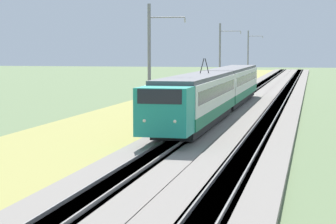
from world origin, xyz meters
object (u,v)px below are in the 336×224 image
object	(u,v)px
catenary_mast_mid	(150,66)
catenary_mast_far	(220,59)
catenary_mast_distant	(248,56)
passenger_train	(218,89)

from	to	relation	value
catenary_mast_mid	catenary_mast_far	world-z (taller)	catenary_mast_far
catenary_mast_far	catenary_mast_distant	size ratio (longest dim) A/B	0.99
passenger_train	catenary_mast_distant	xyz separation A→B (m)	(56.53, 2.99, 2.19)
catenary_mast_far	catenary_mast_distant	bearing A→B (deg)	0.00
catenary_mast_far	catenary_mast_distant	distance (m)	33.70
passenger_train	catenary_mast_mid	xyz separation A→B (m)	(-10.87, 2.99, 2.12)
passenger_train	catenary_mast_mid	distance (m)	11.47
passenger_train	catenary_mast_mid	bearing A→B (deg)	-15.40
catenary_mast_far	passenger_train	bearing A→B (deg)	-172.53
catenary_mast_mid	catenary_mast_distant	world-z (taller)	catenary_mast_distant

